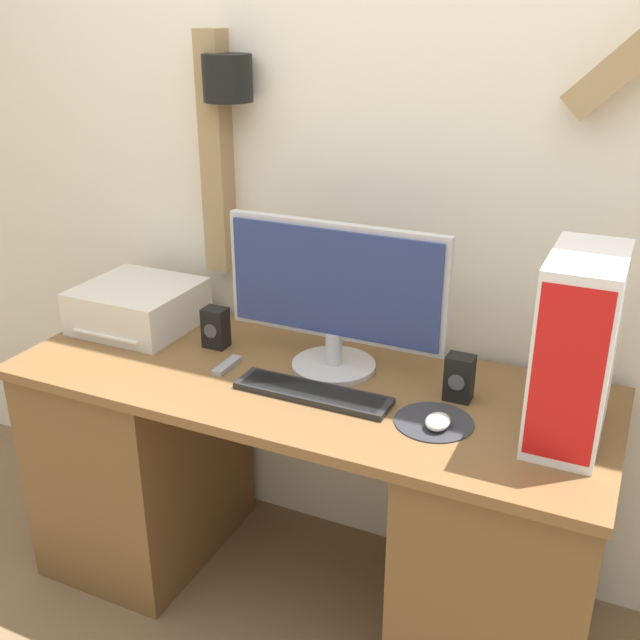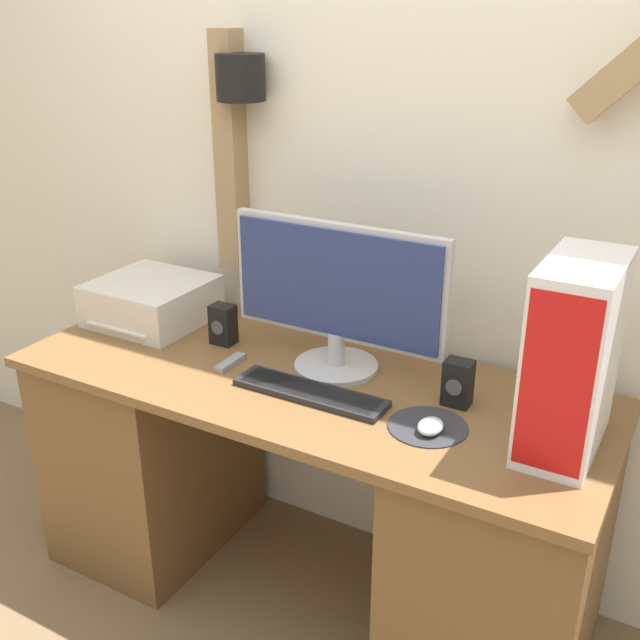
% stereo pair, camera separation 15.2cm
% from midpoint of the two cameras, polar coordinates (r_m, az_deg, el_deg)
% --- Properties ---
extents(wall_back, '(6.40, 0.20, 2.70)m').
position_cam_midpoint_polar(wall_back, '(2.31, 5.82, 12.13)').
color(wall_back, silver).
rests_on(wall_back, ground_plane).
extents(desk, '(1.74, 0.68, 0.79)m').
position_cam_midpoint_polar(desk, '(2.36, 0.82, -12.71)').
color(desk, brown).
rests_on(desk, ground_plane).
extents(monitor, '(0.66, 0.25, 0.44)m').
position_cam_midpoint_polar(monitor, '(2.12, 3.37, 2.09)').
color(monitor, '#B7B7BC').
rests_on(monitor, desk).
extents(keyboard, '(0.44, 0.11, 0.02)m').
position_cam_midpoint_polar(keyboard, '(2.06, 1.37, -5.57)').
color(keyboard, black).
rests_on(keyboard, desk).
extents(mousepad, '(0.21, 0.21, 0.00)m').
position_cam_midpoint_polar(mousepad, '(1.95, 10.44, -8.03)').
color(mousepad, '#2D2D33').
rests_on(mousepad, desk).
extents(mouse, '(0.06, 0.08, 0.03)m').
position_cam_midpoint_polar(mouse, '(1.92, 10.69, -8.01)').
color(mouse, silver).
rests_on(mouse, mousepad).
extents(computer_tower, '(0.17, 0.33, 0.47)m').
position_cam_midpoint_polar(computer_tower, '(1.86, 20.92, -2.75)').
color(computer_tower, white).
rests_on(computer_tower, desk).
extents(printer, '(0.36, 0.35, 0.14)m').
position_cam_midpoint_polar(printer, '(2.57, -11.09, 1.40)').
color(printer, beige).
rests_on(printer, desk).
extents(speaker_left, '(0.07, 0.06, 0.13)m').
position_cam_midpoint_polar(speaker_left, '(2.36, -5.58, -0.37)').
color(speaker_left, black).
rests_on(speaker_left, desk).
extents(speaker_right, '(0.07, 0.06, 0.13)m').
position_cam_midpoint_polar(speaker_right, '(2.04, 12.56, -4.74)').
color(speaker_right, black).
rests_on(speaker_right, desk).
extents(remote_control, '(0.03, 0.12, 0.02)m').
position_cam_midpoint_polar(remote_control, '(2.24, -4.92, -3.27)').
color(remote_control, gray).
rests_on(remote_control, desk).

